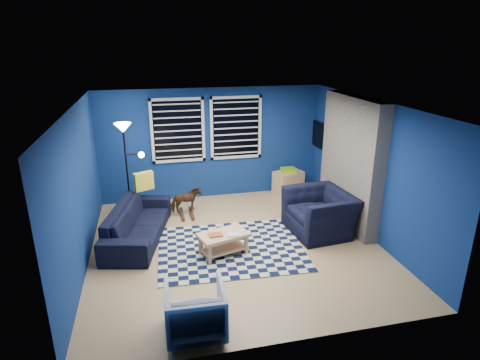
{
  "coord_description": "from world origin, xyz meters",
  "views": [
    {
      "loc": [
        -1.37,
        -6.21,
        3.48
      ],
      "look_at": [
        0.14,
        0.3,
        1.13
      ],
      "focal_mm": 30.0,
      "sensor_mm": 36.0,
      "label": 1
    }
  ],
  "objects_px": {
    "armchair_big": "(320,212)",
    "rocking_horse": "(186,201)",
    "floor_lamp": "(125,141)",
    "coffee_table": "(223,239)",
    "cabinet": "(288,182)",
    "tv": "(322,137)",
    "sofa": "(138,223)",
    "armchair_bent": "(195,310)"
  },
  "relations": [
    {
      "from": "armchair_big",
      "to": "floor_lamp",
      "type": "relative_size",
      "value": 0.63
    },
    {
      "from": "rocking_horse",
      "to": "cabinet",
      "type": "distance_m",
      "value": 2.6
    },
    {
      "from": "sofa",
      "to": "armchair_big",
      "type": "height_order",
      "value": "armchair_big"
    },
    {
      "from": "tv",
      "to": "armchair_bent",
      "type": "relative_size",
      "value": 1.35
    },
    {
      "from": "armchair_bent",
      "to": "sofa",
      "type": "bearing_deg",
      "value": -72.93
    },
    {
      "from": "armchair_big",
      "to": "floor_lamp",
      "type": "height_order",
      "value": "floor_lamp"
    },
    {
      "from": "tv",
      "to": "armchair_big",
      "type": "height_order",
      "value": "tv"
    },
    {
      "from": "sofa",
      "to": "armchair_bent",
      "type": "distance_m",
      "value": 2.85
    },
    {
      "from": "tv",
      "to": "coffee_table",
      "type": "relative_size",
      "value": 1.09
    },
    {
      "from": "sofa",
      "to": "armchair_big",
      "type": "relative_size",
      "value": 1.77
    },
    {
      "from": "armchair_big",
      "to": "armchair_bent",
      "type": "bearing_deg",
      "value": -54.93
    },
    {
      "from": "floor_lamp",
      "to": "armchair_bent",
      "type": "bearing_deg",
      "value": -77.47
    },
    {
      "from": "armchair_big",
      "to": "rocking_horse",
      "type": "bearing_deg",
      "value": -124.64
    },
    {
      "from": "rocking_horse",
      "to": "floor_lamp",
      "type": "distance_m",
      "value": 1.7
    },
    {
      "from": "coffee_table",
      "to": "floor_lamp",
      "type": "distance_m",
      "value": 2.86
    },
    {
      "from": "cabinet",
      "to": "armchair_big",
      "type": "bearing_deg",
      "value": -111.14
    },
    {
      "from": "armchair_big",
      "to": "rocking_horse",
      "type": "height_order",
      "value": "armchair_big"
    },
    {
      "from": "tv",
      "to": "rocking_horse",
      "type": "xyz_separation_m",
      "value": [
        -3.17,
        -0.49,
        -1.07
      ]
    },
    {
      "from": "armchair_big",
      "to": "armchair_bent",
      "type": "distance_m",
      "value": 3.48
    },
    {
      "from": "rocking_horse",
      "to": "armchair_bent",
      "type": "bearing_deg",
      "value": 161.39
    },
    {
      "from": "armchair_big",
      "to": "coffee_table",
      "type": "height_order",
      "value": "armchair_big"
    },
    {
      "from": "cabinet",
      "to": "floor_lamp",
      "type": "xyz_separation_m",
      "value": [
        -3.6,
        -0.48,
        1.32
      ]
    },
    {
      "from": "sofa",
      "to": "floor_lamp",
      "type": "bearing_deg",
      "value": 20.76
    },
    {
      "from": "armchair_bent",
      "to": "coffee_table",
      "type": "xyz_separation_m",
      "value": [
        0.7,
        1.84,
        -0.05
      ]
    },
    {
      "from": "armchair_big",
      "to": "coffee_table",
      "type": "xyz_separation_m",
      "value": [
        -1.93,
        -0.43,
        -0.11
      ]
    },
    {
      "from": "rocking_horse",
      "to": "coffee_table",
      "type": "height_order",
      "value": "rocking_horse"
    },
    {
      "from": "cabinet",
      "to": "sofa",
      "type": "bearing_deg",
      "value": -173.64
    },
    {
      "from": "tv",
      "to": "floor_lamp",
      "type": "height_order",
      "value": "floor_lamp"
    },
    {
      "from": "armchair_bent",
      "to": "coffee_table",
      "type": "distance_m",
      "value": 1.97
    },
    {
      "from": "tv",
      "to": "armchair_bent",
      "type": "bearing_deg",
      "value": -130.01
    },
    {
      "from": "tv",
      "to": "armchair_big",
      "type": "relative_size",
      "value": 0.82
    },
    {
      "from": "floor_lamp",
      "to": "rocking_horse",
      "type": "bearing_deg",
      "value": -13.44
    },
    {
      "from": "cabinet",
      "to": "floor_lamp",
      "type": "bearing_deg",
      "value": 169.43
    },
    {
      "from": "rocking_horse",
      "to": "coffee_table",
      "type": "xyz_separation_m",
      "value": [
        0.44,
        -1.75,
        -0.05
      ]
    },
    {
      "from": "coffee_table",
      "to": "cabinet",
      "type": "bearing_deg",
      "value": 50.63
    },
    {
      "from": "sofa",
      "to": "armchair_big",
      "type": "distance_m",
      "value": 3.38
    },
    {
      "from": "armchair_bent",
      "to": "cabinet",
      "type": "bearing_deg",
      "value": -119.81
    },
    {
      "from": "tv",
      "to": "coffee_table",
      "type": "xyz_separation_m",
      "value": [
        -2.72,
        -2.24,
        -1.12
      ]
    },
    {
      "from": "tv",
      "to": "sofa",
      "type": "bearing_deg",
      "value": -162.25
    },
    {
      "from": "floor_lamp",
      "to": "sofa",
      "type": "bearing_deg",
      "value": -82.59
    },
    {
      "from": "sofa",
      "to": "coffee_table",
      "type": "xyz_separation_m",
      "value": [
        1.41,
        -0.92,
        -0.03
      ]
    },
    {
      "from": "armchair_big",
      "to": "rocking_horse",
      "type": "distance_m",
      "value": 2.72
    }
  ]
}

